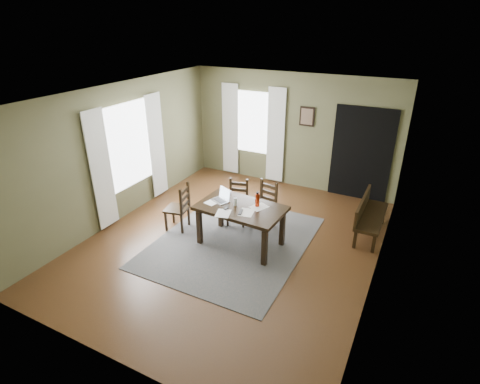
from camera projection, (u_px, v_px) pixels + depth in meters
The scene contains 25 objects.
ground at pixel (233, 242), 6.98m from camera, with size 5.00×6.00×0.01m.
room_shell at pixel (232, 150), 6.21m from camera, with size 5.02×6.02×2.71m.
rug at pixel (233, 241), 6.98m from camera, with size 2.60×3.20×0.01m.
dining_table at pixel (241, 211), 6.62m from camera, with size 1.58×1.00×0.76m.
chair_end at pixel (179, 208), 7.21m from camera, with size 0.48×0.48×0.94m.
chair_back_left at pixel (238, 203), 7.47m from camera, with size 0.48×0.48×0.89m.
chair_back_right at pixel (264, 206), 7.31m from camera, with size 0.48×0.48×0.93m.
bench at pixel (368, 213), 7.04m from camera, with size 0.43×1.34×0.76m.
laptop at pixel (222, 197), 6.79m from camera, with size 0.39×0.35×0.22m.
computer_mouse at pixel (226, 208), 6.49m from camera, with size 0.05×0.08×0.03m, color #3F3F42.
tv_remote at pixel (241, 212), 6.38m from camera, with size 0.05×0.19×0.02m, color black.
drinking_glass at pixel (235, 202), 6.60m from camera, with size 0.06×0.06×0.14m, color silver.
water_bottle at pixel (257, 200), 6.55m from camera, with size 0.08×0.08×0.28m.
paper_a at pixel (213, 202), 6.75m from camera, with size 0.21×0.27×0.00m, color white.
paper_b at pixel (246, 212), 6.39m from camera, with size 0.24×0.31×0.00m, color white.
paper_d at pixel (259, 207), 6.57m from camera, with size 0.23×0.30×0.00m, color white.
paper_e at pixel (223, 213), 6.36m from camera, with size 0.24×0.31×0.00m, color white.
window_left at pixel (129, 146), 7.53m from camera, with size 0.01×1.30×1.70m.
window_back at pixel (253, 123), 9.17m from camera, with size 1.00×0.01×1.50m.
curtain_left_near at pixel (101, 171), 6.97m from camera, with size 0.03×0.48×2.30m.
curtain_left_far at pixel (157, 146), 8.29m from camera, with size 0.03×0.48×2.30m.
curtain_back_left at pixel (230, 130), 9.50m from camera, with size 0.44×0.03×2.30m.
curtain_back_right at pixel (276, 136), 8.99m from camera, with size 0.44×0.03×2.30m.
framed_picture at pixel (307, 116), 8.48m from camera, with size 0.34×0.03×0.44m.
doorway_back at pixel (361, 154), 8.25m from camera, with size 1.30×0.03×2.10m.
Camera 1 is at (2.80, -5.21, 3.82)m, focal length 28.00 mm.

